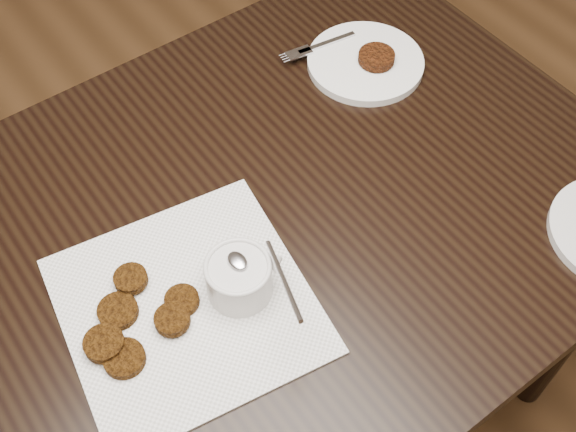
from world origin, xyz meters
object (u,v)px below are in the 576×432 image
object	(u,v)px
table	(237,349)
napkin	(187,305)
plate_with_patty	(366,59)
sauce_ramekin	(237,265)

from	to	relation	value
table	napkin	distance (m)	0.40
plate_with_patty	napkin	bearing A→B (deg)	-156.27
plate_with_patty	sauce_ramekin	bearing A→B (deg)	-150.40
plate_with_patty	table	bearing A→B (deg)	-158.62
table	sauce_ramekin	distance (m)	0.45
sauce_ramekin	table	bearing A→B (deg)	73.10
table	napkin	xyz separation A→B (m)	(-0.10, -0.06, 0.38)
table	sauce_ramekin	world-z (taller)	sauce_ramekin
table	napkin	world-z (taller)	napkin
sauce_ramekin	napkin	bearing A→B (deg)	161.81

